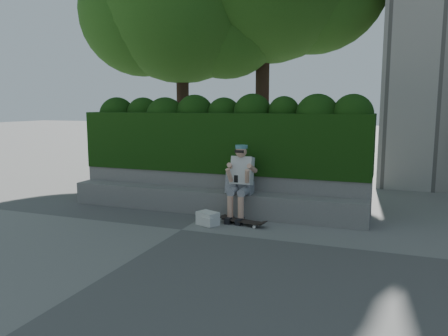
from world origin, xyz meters
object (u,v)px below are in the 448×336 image
at_px(skateboard, 243,221).
at_px(backpack_plaid, 233,183).
at_px(person, 241,179).
at_px(backpack_ground, 208,218).

bearing_deg(skateboard, backpack_plaid, 137.32).
xyz_separation_m(person, backpack_ground, (-0.41, -0.63, -0.63)).
xyz_separation_m(backpack_plaid, backpack_ground, (-0.23, -0.71, -0.53)).
distance_m(person, backpack_ground, 0.98).
bearing_deg(backpack_ground, backpack_plaid, 95.79).
height_order(skateboard, backpack_plaid, backpack_plaid).
distance_m(person, backpack_plaid, 0.23).
distance_m(backpack_plaid, backpack_ground, 0.91).
bearing_deg(backpack_plaid, backpack_ground, -109.64).
relative_size(skateboard, backpack_ground, 2.22).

